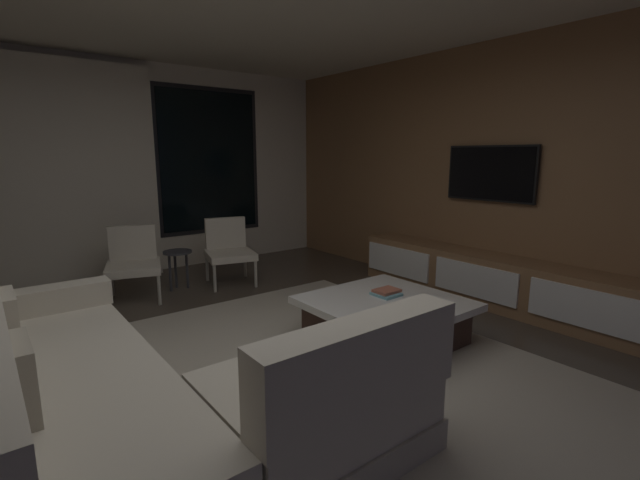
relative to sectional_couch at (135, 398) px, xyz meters
name	(u,v)px	position (x,y,z in m)	size (l,w,h in m)	color
floor	(262,391)	(0.82, 0.10, -0.29)	(9.20, 9.20, 0.00)	#473D33
back_wall_with_window	(105,171)	(0.76, 3.71, 1.05)	(6.60, 0.30, 2.70)	beige
media_wall	(519,174)	(3.88, 0.10, 1.06)	(0.12, 7.80, 2.70)	#8E6642
area_rug	(313,380)	(1.17, 0.00, -0.28)	(3.20, 3.80, 0.01)	#ADA391
sectional_couch	(135,398)	(0.00, 0.00, 0.00)	(1.98, 2.50, 0.82)	#B1A997
coffee_table	(385,320)	(2.05, 0.17, -0.10)	(1.16, 1.16, 0.36)	#3A261D
book_stack_on_coffee_table	(386,292)	(2.15, 0.26, 0.09)	(0.23, 0.21, 0.05)	#68A0AC
accent_chair_near_window	(228,247)	(1.82, 2.58, 0.14)	(0.66, 0.68, 0.78)	#B2ADA0
accent_chair_by_curtain	(133,259)	(0.73, 2.65, 0.14)	(0.68, 0.69, 0.78)	#B2ADA0
side_stool	(178,258)	(1.22, 2.66, 0.08)	(0.32, 0.32, 0.46)	#333338
media_console	(490,281)	(3.59, 0.15, -0.04)	(0.46, 3.10, 0.52)	#8E6642
mounted_tv	(490,173)	(3.77, 0.35, 1.06)	(0.05, 1.00, 0.58)	black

